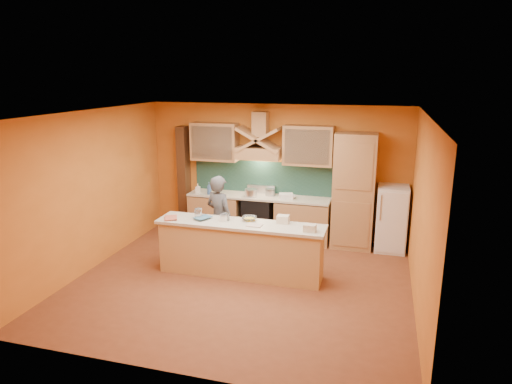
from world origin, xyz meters
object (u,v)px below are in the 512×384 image
(kitchen_scale, at_px, (224,218))
(mixing_bowl, at_px, (249,219))
(stove, at_px, (258,217))
(fridge, at_px, (391,219))
(person, at_px, (219,218))

(kitchen_scale, xyz_separation_m, mixing_bowl, (0.41, 0.15, -0.02))
(stove, xyz_separation_m, fridge, (2.70, 0.00, 0.20))
(fridge, xyz_separation_m, mixing_bowl, (-2.39, -1.72, 0.33))
(stove, distance_m, kitchen_scale, 1.95)
(mixing_bowl, bearing_deg, person, 151.03)
(kitchen_scale, distance_m, mixing_bowl, 0.44)
(person, relative_size, mixing_bowl, 6.23)
(fridge, relative_size, kitchen_scale, 11.02)
(kitchen_scale, bearing_deg, stove, 94.87)
(stove, relative_size, person, 0.56)
(stove, bearing_deg, mixing_bowl, -79.80)
(kitchen_scale, relative_size, mixing_bowl, 0.46)
(stove, xyz_separation_m, person, (-0.38, -1.34, 0.36))
(person, bearing_deg, fridge, -133.73)
(mixing_bowl, bearing_deg, stove, 100.20)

